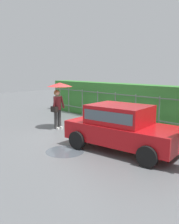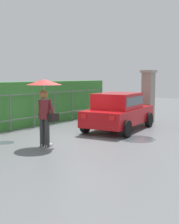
# 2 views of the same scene
# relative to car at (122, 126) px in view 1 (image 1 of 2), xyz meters

# --- Properties ---
(ground_plane) EXTENTS (40.00, 40.00, 0.00)m
(ground_plane) POSITION_rel_car_xyz_m (-2.08, 0.43, -0.80)
(ground_plane) COLOR slate
(car) EXTENTS (3.91, 2.27, 1.48)m
(car) POSITION_rel_car_xyz_m (0.00, 0.00, 0.00)
(car) COLOR #B71116
(car) RESTS_ON ground
(pedestrian) EXTENTS (1.08, 1.08, 2.05)m
(pedestrian) POSITION_rel_car_xyz_m (-3.79, 0.29, 0.73)
(pedestrian) COLOR #333333
(pedestrian) RESTS_ON ground
(fence_section) EXTENTS (11.03, 0.05, 1.50)m
(fence_section) POSITION_rel_car_xyz_m (-2.29, 3.08, 0.02)
(fence_section) COLOR #59605B
(fence_section) RESTS_ON ground
(hedge_row) EXTENTS (11.98, 0.90, 1.90)m
(hedge_row) POSITION_rel_car_xyz_m (-2.29, 3.79, 0.15)
(hedge_row) COLOR #387F33
(hedge_row) RESTS_ON ground
(puddle_near) EXTENTS (1.25, 1.25, 0.00)m
(puddle_near) POSITION_rel_car_xyz_m (-1.13, -1.46, -0.80)
(puddle_near) COLOR #4C545B
(puddle_near) RESTS_ON ground
(puddle_far) EXTENTS (0.57, 0.57, 0.00)m
(puddle_far) POSITION_rel_car_xyz_m (-4.21, 1.68, -0.80)
(puddle_far) COLOR #4C545B
(puddle_far) RESTS_ON ground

